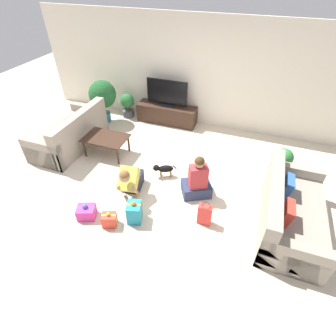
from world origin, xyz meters
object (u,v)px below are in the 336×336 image
at_px(person_kneeling, 131,180).
at_px(person_sitting, 197,181).
at_px(sofa_right, 289,213).
at_px(tv_console, 167,114).
at_px(gift_bag_a, 205,214).
at_px(potted_plant_corner_left, 103,95).
at_px(gift_box_a, 86,212).
at_px(tv, 167,95).
at_px(gift_box_c, 134,212).
at_px(potted_plant_back_left, 127,104).
at_px(sofa_left, 71,134).
at_px(coffee_table, 106,139).
at_px(dog, 163,169).
at_px(potted_plant_corner_right, 282,161).
at_px(gift_box_b, 109,220).

relative_size(person_kneeling, person_sitting, 0.86).
bearing_deg(sofa_right, tv_console, 49.21).
height_order(sofa_right, gift_bag_a, sofa_right).
xyz_separation_m(potted_plant_corner_left, gift_box_a, (1.41, -3.07, -0.63)).
relative_size(tv, gift_box_c, 2.51).
distance_m(potted_plant_back_left, person_kneeling, 3.11).
height_order(sofa_left, gift_box_a, sofa_left).
relative_size(coffee_table, dog, 2.08).
distance_m(sofa_left, tv_console, 2.49).
bearing_deg(potted_plant_corner_right, gift_bag_a, -123.75).
bearing_deg(person_sitting, dog, -47.42).
xyz_separation_m(potted_plant_back_left, gift_bag_a, (2.91, -2.98, -0.16)).
distance_m(potted_plant_corner_right, potted_plant_corner_left, 4.56).
bearing_deg(gift_box_a, dog, 59.45).
relative_size(sofa_left, person_kneeling, 2.45).
bearing_deg(gift_box_a, person_kneeling, 59.52).
xyz_separation_m(potted_plant_back_left, gift_box_c, (1.79, -3.31, -0.18)).
xyz_separation_m(coffee_table, tv, (0.76, 1.83, 0.40)).
xyz_separation_m(gift_box_c, gift_bag_a, (1.12, 0.34, 0.02)).
bearing_deg(coffee_table, sofa_right, -11.91).
bearing_deg(gift_box_a, sofa_left, 131.29).
bearing_deg(potted_plant_back_left, dog, -48.57).
relative_size(potted_plant_corner_left, dog, 2.47).
height_order(potted_plant_back_left, gift_bag_a, potted_plant_back_left).
xyz_separation_m(tv_console, tv, (0.00, 0.00, 0.54)).
distance_m(tv, potted_plant_back_left, 1.21).
distance_m(coffee_table, gift_box_c, 2.10).
bearing_deg(tv, gift_bag_a, -59.65).
bearing_deg(potted_plant_corner_right, sofa_left, -174.15).
relative_size(sofa_right, tv_console, 1.20).
relative_size(gift_box_a, gift_box_b, 1.24).
bearing_deg(sofa_left, potted_plant_corner_left, 173.49).
bearing_deg(person_kneeling, sofa_left, 143.97).
relative_size(potted_plant_corner_right, gift_box_a, 1.79).
height_order(gift_box_c, gift_bag_a, gift_box_c).
xyz_separation_m(sofa_left, dog, (2.42, -0.33, -0.11)).
xyz_separation_m(sofa_right, person_sitting, (-1.58, 0.22, 0.01)).
bearing_deg(sofa_right, tv, 49.21).
bearing_deg(coffee_table, tv, 67.29).
xyz_separation_m(potted_plant_corner_right, gift_box_b, (-2.60, -2.28, -0.25)).
distance_m(coffee_table, potted_plant_corner_right, 3.70).
bearing_deg(gift_bag_a, gift_box_a, -163.74).
bearing_deg(dog, coffee_table, -126.95).
xyz_separation_m(gift_box_a, gift_box_b, (0.46, -0.02, 0.01)).
bearing_deg(person_kneeling, potted_plant_corner_left, 119.43).
relative_size(potted_plant_corner_left, gift_bag_a, 2.66).
bearing_deg(person_kneeling, gift_bag_a, -19.01).
xyz_separation_m(tv, person_kneeling, (0.32, -2.80, -0.46)).
xyz_separation_m(tv, dog, (0.71, -2.14, -0.59)).
bearing_deg(potted_plant_corner_right, gift_box_a, -143.59).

